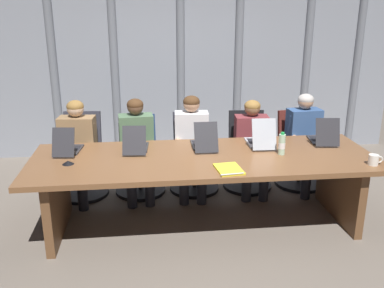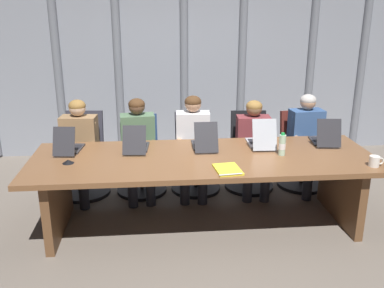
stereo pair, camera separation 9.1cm
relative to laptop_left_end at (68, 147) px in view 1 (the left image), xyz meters
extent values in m
plane|color=#6B6056|center=(1.35, -0.27, -0.80)|extent=(12.89, 12.89, 0.00)
cube|color=brown|center=(1.35, -0.27, -0.08)|extent=(3.39, 1.15, 0.05)
cube|color=black|center=(1.35, -0.27, -0.15)|extent=(2.88, 0.10, 0.06)
cube|color=brown|center=(-0.10, -0.27, -0.45)|extent=(0.08, 0.98, 0.69)
cube|color=brown|center=(2.79, -0.27, -0.45)|extent=(0.08, 0.98, 0.69)
cube|color=gray|center=(1.35, 2.11, 0.65)|extent=(6.44, 0.10, 2.91)
cylinder|color=slate|center=(-0.48, 2.05, 0.65)|extent=(0.12, 0.12, 2.85)
cylinder|color=slate|center=(0.37, 2.05, 0.65)|extent=(0.12, 0.12, 2.85)
cylinder|color=slate|center=(1.33, 2.05, 0.65)|extent=(0.12, 0.12, 2.85)
cylinder|color=slate|center=(2.18, 2.05, 0.65)|extent=(0.12, 0.12, 2.85)
cylinder|color=slate|center=(3.23, 2.05, 0.65)|extent=(0.12, 0.12, 2.85)
cylinder|color=slate|center=(4.02, 2.05, 0.65)|extent=(0.12, 0.12, 2.85)
cube|color=#2D2D33|center=(0.01, 0.07, -0.05)|extent=(0.25, 0.33, 0.02)
cube|color=black|center=(0.01, 0.09, -0.04)|extent=(0.20, 0.19, 0.00)
cube|color=#2D2D33|center=(-0.02, -0.14, 0.10)|extent=(0.23, 0.14, 0.27)
cube|color=black|center=(-0.02, -0.13, 0.10)|extent=(0.20, 0.12, 0.24)
cube|color=#2D2D33|center=(0.68, 0.06, -0.05)|extent=(0.26, 0.33, 0.02)
cube|color=black|center=(0.69, 0.08, -0.04)|extent=(0.21, 0.19, 0.00)
cube|color=#2D2D33|center=(0.67, -0.16, 0.10)|extent=(0.24, 0.14, 0.27)
cube|color=black|center=(0.67, -0.15, 0.10)|extent=(0.22, 0.12, 0.24)
cube|color=#2D2D33|center=(1.38, 0.07, -0.05)|extent=(0.24, 0.33, 0.02)
cube|color=black|center=(1.38, 0.10, -0.04)|extent=(0.20, 0.18, 0.00)
cube|color=#2D2D33|center=(1.38, -0.16, 0.10)|extent=(0.24, 0.13, 0.29)
cube|color=black|center=(1.38, -0.15, 0.11)|extent=(0.21, 0.11, 0.26)
cube|color=#A8ADB7|center=(1.99, 0.08, -0.05)|extent=(0.26, 0.35, 0.02)
cube|color=black|center=(1.99, 0.10, -0.04)|extent=(0.21, 0.19, 0.00)
cube|color=#A8ADB7|center=(1.98, -0.15, 0.11)|extent=(0.25, 0.13, 0.31)
cube|color=black|center=(1.98, -0.14, 0.12)|extent=(0.22, 0.11, 0.27)
cube|color=#2D2D33|center=(2.69, 0.08, -0.05)|extent=(0.28, 0.34, 0.02)
cube|color=black|center=(2.70, 0.11, -0.04)|extent=(0.23, 0.20, 0.00)
cube|color=#2D2D33|center=(2.67, -0.12, 0.10)|extent=(0.26, 0.13, 0.29)
cube|color=black|center=(2.67, -0.11, 0.10)|extent=(0.23, 0.11, 0.26)
cube|color=#2D2D38|center=(0.02, 0.61, -0.39)|extent=(0.52, 0.52, 0.08)
cube|color=#2D2D38|center=(0.03, 0.83, -0.09)|extent=(0.44, 0.16, 0.52)
cylinder|color=#262628|center=(0.02, 0.61, -0.60)|extent=(0.05, 0.05, 0.33)
cylinder|color=black|center=(0.02, 0.61, -0.78)|extent=(0.60, 0.60, 0.04)
cube|color=navy|center=(0.70, 0.61, -0.39)|extent=(0.51, 0.51, 0.08)
cube|color=navy|center=(0.68, 0.83, -0.12)|extent=(0.44, 0.14, 0.46)
cylinder|color=#262628|center=(0.70, 0.61, -0.60)|extent=(0.05, 0.05, 0.33)
cylinder|color=black|center=(0.70, 0.61, -0.78)|extent=(0.60, 0.60, 0.04)
cube|color=#2D2D38|center=(1.36, 0.61, -0.39)|extent=(0.51, 0.51, 0.08)
cube|color=#2D2D38|center=(1.34, 0.83, -0.11)|extent=(0.44, 0.15, 0.48)
cylinder|color=#262628|center=(1.36, 0.61, -0.60)|extent=(0.05, 0.05, 0.33)
cylinder|color=black|center=(1.36, 0.61, -0.78)|extent=(0.60, 0.60, 0.04)
cube|color=black|center=(2.02, 0.61, -0.39)|extent=(0.51, 0.51, 0.08)
cube|color=black|center=(2.03, 0.83, -0.12)|extent=(0.44, 0.14, 0.48)
cylinder|color=#262628|center=(2.02, 0.61, -0.60)|extent=(0.05, 0.05, 0.33)
cylinder|color=black|center=(2.02, 0.61, -0.78)|extent=(0.60, 0.60, 0.04)
cube|color=#511E19|center=(2.69, 0.61, -0.39)|extent=(0.55, 0.55, 0.08)
cube|color=#511E19|center=(2.66, 0.83, -0.12)|extent=(0.44, 0.18, 0.47)
cylinder|color=#262628|center=(2.69, 0.61, -0.60)|extent=(0.05, 0.05, 0.33)
cylinder|color=black|center=(2.69, 0.61, -0.78)|extent=(0.60, 0.60, 0.04)
cube|color=olive|center=(0.01, 0.59, -0.10)|extent=(0.42, 0.26, 0.52)
sphere|color=beige|center=(0.01, 0.59, 0.26)|extent=(0.19, 0.19, 0.19)
ellipsoid|color=olive|center=(0.01, 0.59, 0.28)|extent=(0.19, 0.19, 0.14)
cylinder|color=olive|center=(0.18, 0.58, -0.03)|extent=(0.08, 0.14, 0.27)
cylinder|color=beige|center=(0.16, 0.37, -0.14)|extent=(0.09, 0.30, 0.06)
cylinder|color=olive|center=(-0.16, 0.61, -0.03)|extent=(0.08, 0.14, 0.27)
cylinder|color=beige|center=(-0.18, 0.40, -0.14)|extent=(0.09, 0.30, 0.06)
cylinder|color=#262833|center=(0.09, 0.38, -0.38)|extent=(0.17, 0.41, 0.13)
cylinder|color=#262833|center=(0.07, 0.20, -0.59)|extent=(0.11, 0.11, 0.43)
cylinder|color=#262833|center=(-0.11, 0.40, -0.38)|extent=(0.17, 0.41, 0.13)
cylinder|color=#262833|center=(-0.13, 0.22, -0.59)|extent=(0.11, 0.11, 0.43)
cube|color=#4C6B4C|center=(0.67, 0.59, -0.09)|extent=(0.41, 0.25, 0.52)
sphere|color=brown|center=(0.67, 0.59, 0.26)|extent=(0.19, 0.19, 0.19)
ellipsoid|color=#472D19|center=(0.67, 0.59, 0.29)|extent=(0.19, 0.19, 0.14)
cylinder|color=#4C6B4C|center=(0.84, 0.61, -0.02)|extent=(0.08, 0.14, 0.27)
cylinder|color=brown|center=(0.86, 0.40, -0.14)|extent=(0.09, 0.30, 0.06)
cylinder|color=#4C6B4C|center=(0.51, 0.58, -0.02)|extent=(0.08, 0.14, 0.27)
cylinder|color=brown|center=(0.53, 0.37, -0.14)|extent=(0.09, 0.30, 0.06)
cylinder|color=#262833|center=(0.79, 0.40, -0.38)|extent=(0.16, 0.41, 0.13)
cylinder|color=#262833|center=(0.81, 0.22, -0.59)|extent=(0.11, 0.11, 0.43)
cylinder|color=#262833|center=(0.59, 0.38, -0.38)|extent=(0.16, 0.41, 0.13)
cylinder|color=#262833|center=(0.61, 0.21, -0.59)|extent=(0.11, 0.11, 0.43)
cube|color=silver|center=(1.32, 0.59, -0.09)|extent=(0.40, 0.25, 0.53)
sphere|color=tan|center=(1.32, 0.59, 0.28)|extent=(0.19, 0.19, 0.19)
ellipsoid|color=#472D19|center=(1.32, 0.59, 0.30)|extent=(0.19, 0.19, 0.14)
cylinder|color=silver|center=(1.48, 0.58, -0.01)|extent=(0.08, 0.14, 0.27)
cylinder|color=tan|center=(1.47, 0.37, -0.13)|extent=(0.08, 0.30, 0.06)
cylinder|color=silver|center=(1.16, 0.60, -0.01)|extent=(0.08, 0.14, 0.27)
cylinder|color=tan|center=(1.14, 0.39, -0.13)|extent=(0.08, 0.30, 0.06)
cylinder|color=#262833|center=(1.40, 0.39, -0.38)|extent=(0.16, 0.41, 0.13)
cylinder|color=#262833|center=(1.39, 0.21, -0.59)|extent=(0.11, 0.11, 0.43)
cylinder|color=#262833|center=(1.21, 0.40, -0.38)|extent=(0.16, 0.41, 0.13)
cylinder|color=#262833|center=(1.19, 0.22, -0.59)|extent=(0.11, 0.11, 0.43)
cube|color=brown|center=(2.04, 0.59, -0.12)|extent=(0.40, 0.25, 0.47)
sphere|color=#8C6647|center=(2.04, 0.59, 0.21)|extent=(0.19, 0.19, 0.19)
ellipsoid|color=olive|center=(2.04, 0.59, 0.24)|extent=(0.19, 0.19, 0.14)
cylinder|color=brown|center=(2.20, 0.58, -0.08)|extent=(0.08, 0.14, 0.27)
cylinder|color=#8C6647|center=(2.19, 0.37, -0.19)|extent=(0.08, 0.30, 0.06)
cylinder|color=brown|center=(1.87, 0.60, -0.08)|extent=(0.08, 0.14, 0.27)
cylinder|color=#8C6647|center=(1.86, 0.39, -0.19)|extent=(0.08, 0.30, 0.06)
cylinder|color=#262833|center=(2.13, 0.39, -0.38)|extent=(0.16, 0.41, 0.13)
cylinder|color=#262833|center=(2.11, 0.21, -0.59)|extent=(0.11, 0.11, 0.43)
cylinder|color=#262833|center=(1.93, 0.40, -0.38)|extent=(0.16, 0.41, 0.13)
cylinder|color=#262833|center=(1.91, 0.22, -0.59)|extent=(0.11, 0.11, 0.43)
cube|color=#335184|center=(2.68, 0.59, -0.09)|extent=(0.41, 0.25, 0.53)
sphere|color=tan|center=(2.68, 0.59, 0.27)|extent=(0.18, 0.18, 0.18)
ellipsoid|color=#B2ADA8|center=(2.68, 0.59, 0.30)|extent=(0.19, 0.19, 0.14)
cylinder|color=#335184|center=(2.85, 0.61, -0.01)|extent=(0.08, 0.14, 0.27)
cylinder|color=tan|center=(2.87, 0.40, -0.13)|extent=(0.09, 0.30, 0.06)
cylinder|color=#335184|center=(2.52, 0.58, -0.01)|extent=(0.08, 0.14, 0.27)
cylinder|color=tan|center=(2.54, 0.37, -0.13)|extent=(0.09, 0.30, 0.06)
cylinder|color=#262833|center=(2.80, 0.40, -0.38)|extent=(0.16, 0.41, 0.13)
cylinder|color=#262833|center=(2.82, 0.22, -0.59)|extent=(0.11, 0.11, 0.43)
cylinder|color=#262833|center=(2.60, 0.38, -0.38)|extent=(0.16, 0.41, 0.13)
cylinder|color=#262833|center=(2.62, 0.21, -0.59)|extent=(0.11, 0.11, 0.43)
cylinder|color=#ADD1B2|center=(2.12, -0.29, 0.05)|extent=(0.07, 0.07, 0.21)
cylinder|color=white|center=(2.12, -0.29, 0.04)|extent=(0.07, 0.07, 0.06)
cylinder|color=green|center=(2.12, -0.29, 0.16)|extent=(0.04, 0.04, 0.02)
cylinder|color=white|center=(2.88, -0.68, -0.01)|extent=(0.09, 0.09, 0.10)
torus|color=white|center=(2.94, -0.68, -0.01)|extent=(0.07, 0.01, 0.07)
cone|color=black|center=(0.05, -0.34, -0.04)|extent=(0.11, 0.11, 0.03)
cube|color=yellow|center=(1.52, -0.65, -0.05)|extent=(0.25, 0.32, 0.02)
cylinder|color=silver|center=(1.52, -0.80, -0.04)|extent=(0.21, 0.04, 0.01)
camera|label=1|loc=(0.78, -4.19, 1.37)|focal=39.92mm
camera|label=2|loc=(0.87, -4.19, 1.37)|focal=39.92mm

